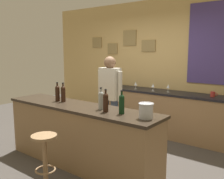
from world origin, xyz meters
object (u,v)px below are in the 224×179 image
Objects in this scene: wine_bottle_a at (57,93)px; bar_stool at (45,152)px; wine_bottle_b at (63,93)px; wine_glass_b at (153,86)px; wine_bottle_d at (106,102)px; wine_glass_a at (136,84)px; wine_glass_c at (168,87)px; coffee_mug at (213,94)px; wine_bottle_e at (122,103)px; bartender at (110,95)px; ice_bucket at (146,110)px; wine_bottle_c at (101,100)px.

bar_stool is at bearing -51.13° from wine_bottle_a.
wine_bottle_b is 1.98m from wine_glass_b.
bar_stool is 1.00m from wine_bottle_d.
wine_glass_b is (0.42, -0.02, 0.00)m from wine_glass_a.
wine_glass_a is 1.00× the size of wine_glass_c.
bar_stool is 2.22× the size of wine_bottle_a.
wine_glass_c reaches higher than bar_stool.
wine_bottle_d is 2.23m from coffee_mug.
wine_bottle_a is 1.97× the size of wine_glass_b.
bartender is at bearing 134.91° from wine_bottle_e.
wine_bottle_a and wine_bottle_e have the same top height.
wine_glass_a is (-1.39, 1.97, -0.01)m from ice_bucket.
wine_bottle_c and wine_bottle_d have the same top height.
wine_bottle_c and wine_bottle_e have the same top height.
bartender is 0.95m from wine_bottle_a.
wine_bottle_e is 1.97× the size of wine_glass_c.
bar_stool is at bearing -91.71° from wine_glass_b.
wine_bottle_d reaches higher than wine_glass_c.
wine_glass_a is at bearing 85.87° from wine_bottle_b.
bar_stool is 2.75m from wine_glass_a.
wine_bottle_a is 1.00× the size of wine_bottle_d.
wine_bottle_e is at bearing 45.79° from bar_stool.
wine_glass_a is 0.43m from wine_glass_b.
wine_bottle_c is 1.95m from wine_glass_b.
bar_stool is 2.72m from wine_glass_b.
bartender is 1.27m from wine_bottle_e.
wine_bottle_a reaches higher than coffee_mug.
bartender is 10.45× the size of wine_glass_b.
bar_stool is 4.39× the size of wine_glass_a.
wine_bottle_d is 2.45× the size of coffee_mug.
ice_bucket is at bearing -2.18° from wine_bottle_b.
wine_bottle_b and wine_bottle_c have the same top height.
wine_bottle_c is (0.80, -0.03, 0.00)m from wine_bottle_b.
wine_bottle_d is 1.97× the size of wine_glass_c.
wine_glass_a and wine_glass_b have the same top height.
bartender reaches higher than ice_bucket.
coffee_mug is (0.86, 0.01, -0.06)m from wine_glass_c.
wine_bottle_a is at bearing 175.54° from wine_bottle_d.
bar_stool is 2.22× the size of wine_bottle_e.
wine_bottle_a is 1.00× the size of wine_bottle_b.
bartender is at bearing 71.88° from wine_bottle_b.
wine_bottle_a is 1.97× the size of wine_glass_c.
coffee_mug is (0.92, 2.01, -0.11)m from wine_bottle_c.
wine_glass_a is at bearing 97.36° from bar_stool.
wine_glass_c is at bearing 92.41° from wine_bottle_d.
wine_glass_c is (-0.09, 2.08, -0.05)m from wine_bottle_d.
wine_bottle_e is at bearing -45.09° from bartender.
bar_stool is at bearing -134.21° from wine_bottle_e.
wine_bottle_d is 0.59m from ice_bucket.
wine_bottle_a is at bearing -132.37° from coffee_mug.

